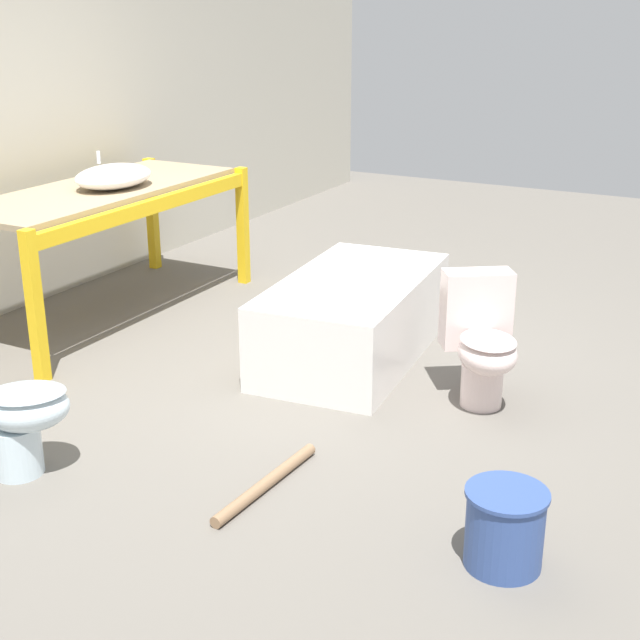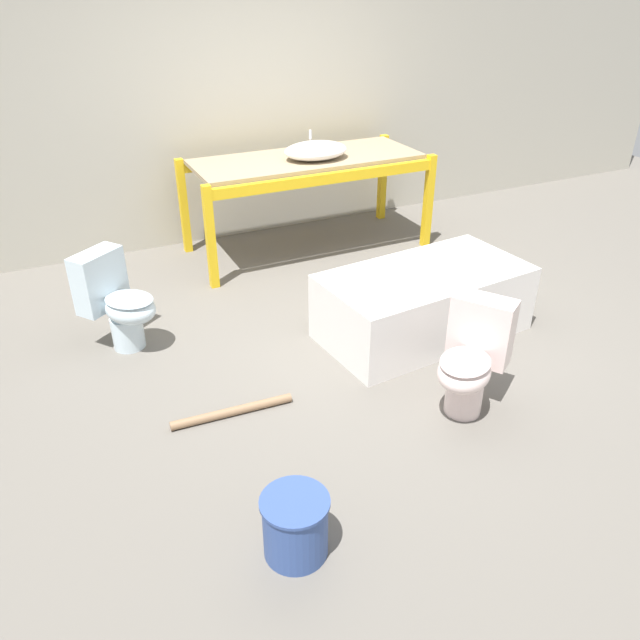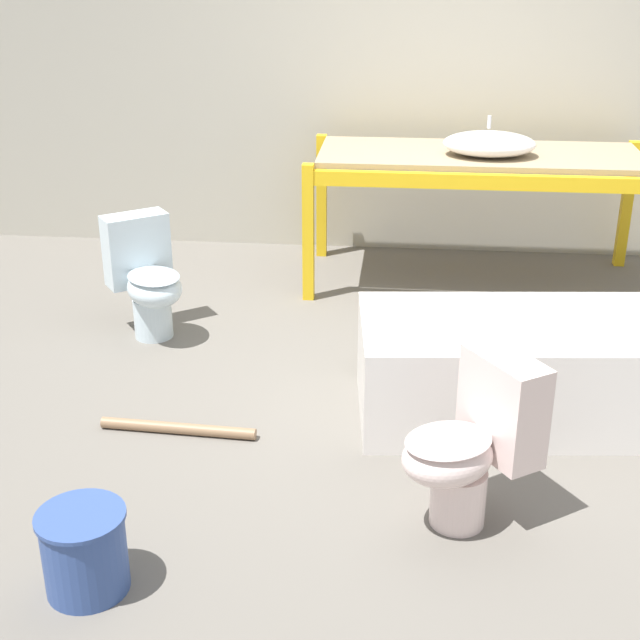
# 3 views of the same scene
# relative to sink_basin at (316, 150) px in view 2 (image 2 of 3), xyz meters

# --- Properties ---
(ground_plane) EXTENTS (12.00, 12.00, 0.00)m
(ground_plane) POSITION_rel_sink_basin_xyz_m (-0.41, -1.39, -0.95)
(ground_plane) COLOR #666059
(warehouse_wall_rear) EXTENTS (10.80, 0.08, 3.20)m
(warehouse_wall_rear) POSITION_rel_sink_basin_xyz_m (-0.41, 0.77, 0.65)
(warehouse_wall_rear) COLOR #B2AD9E
(warehouse_wall_rear) RESTS_ON ground_plane
(shelving_rack) EXTENTS (2.18, 0.92, 0.88)m
(shelving_rack) POSITION_rel_sink_basin_xyz_m (-0.05, 0.09, -0.18)
(shelving_rack) COLOR yellow
(shelving_rack) RESTS_ON ground_plane
(sink_basin) EXTENTS (0.58, 0.41, 0.23)m
(sink_basin) POSITION_rel_sink_basin_xyz_m (0.00, 0.00, 0.00)
(sink_basin) COLOR white
(sink_basin) RESTS_ON shelving_rack
(bathtub_main) EXTENTS (1.54, 0.90, 0.49)m
(bathtub_main) POSITION_rel_sink_basin_xyz_m (0.05, -1.72, -0.67)
(bathtub_main) COLOR white
(bathtub_main) RESTS_ON ground_plane
(toilet_near) EXTENTS (0.58, 0.62, 0.69)m
(toilet_near) POSITION_rel_sink_basin_xyz_m (-1.96, -0.96, -0.60)
(toilet_near) COLOR silver
(toilet_near) RESTS_ON ground_plane
(toilet_far) EXTENTS (0.62, 0.57, 0.69)m
(toilet_far) POSITION_rel_sink_basin_xyz_m (-0.21, -2.59, -0.60)
(toilet_far) COLOR silver
(toilet_far) RESTS_ON ground_plane
(bucket_white) EXTENTS (0.32, 0.32, 0.32)m
(bucket_white) POSITION_rel_sink_basin_xyz_m (-1.58, -3.15, -0.78)
(bucket_white) COLOR #334C8C
(bucket_white) RESTS_ON ground_plane
(loose_pipe) EXTENTS (0.75, 0.09, 0.05)m
(loose_pipe) POSITION_rel_sink_basin_xyz_m (-1.52, -2.06, -0.92)
(loose_pipe) COLOR #8C6B4C
(loose_pipe) RESTS_ON ground_plane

